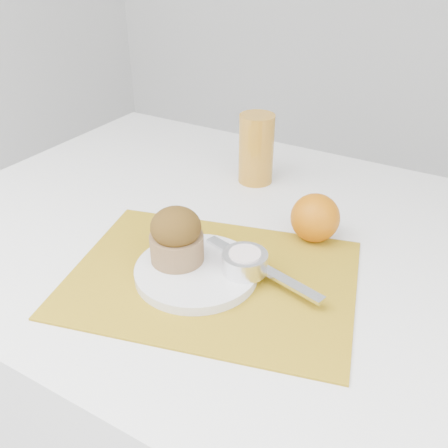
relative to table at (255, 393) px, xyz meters
The scene contains 11 objects.
table is the anchor object (origin of this frame).
placemat 0.40m from the table, 97.11° to the right, with size 0.41×0.30×0.00m, color #A68117.
plate 0.41m from the table, 105.13° to the right, with size 0.18×0.18×0.01m, color silver.
ramekin 0.42m from the table, 76.90° to the right, with size 0.07×0.07×0.03m, color silver.
cream 0.44m from the table, 76.90° to the right, with size 0.05×0.05×0.01m, color silver.
raspberry_near 0.41m from the table, 92.11° to the right, with size 0.02×0.02×0.02m, color #4F0216.
raspberry_far 0.42m from the table, 89.12° to the right, with size 0.02×0.02×0.02m, color #610502.
butter_knife 0.41m from the table, 64.94° to the right, with size 0.22×0.02×0.01m, color silver.
orange 0.42m from the table, 31.82° to the left, with size 0.08×0.08×0.08m, color #C16306.
juice_glass 0.50m from the table, 120.63° to the left, with size 0.07×0.07×0.14m, color #BE8123.
muffin 0.46m from the table, 117.98° to the right, with size 0.09×0.09×0.09m.
Camera 1 is at (0.30, -0.58, 1.20)m, focal length 40.00 mm.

